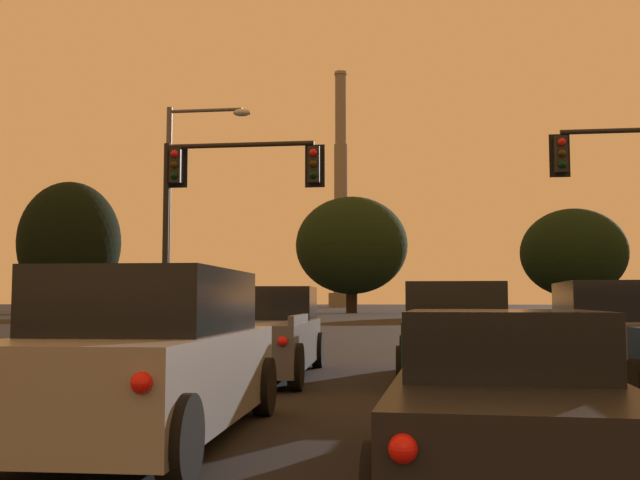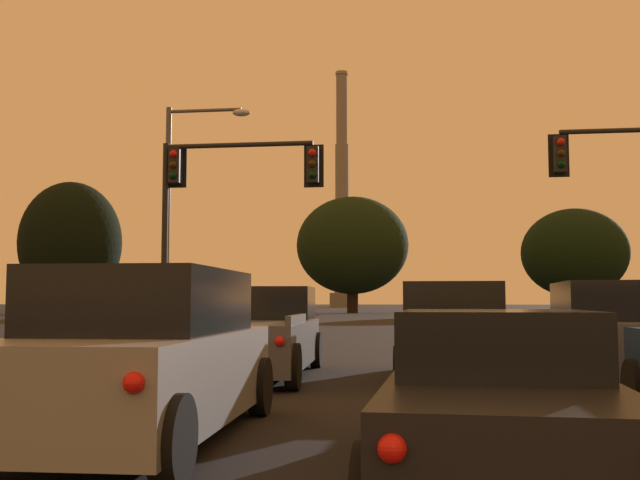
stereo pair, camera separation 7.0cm
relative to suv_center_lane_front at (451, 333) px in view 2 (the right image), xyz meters
name	(u,v)px [view 2 (the right image)]	position (x,y,z in m)	size (l,w,h in m)	color
suv_center_lane_front	(451,333)	(0.00, 0.00, 0.00)	(2.13, 4.92, 1.86)	#0F3823
sedan_center_lane_second	(497,399)	(0.06, -8.03, -0.23)	(2.16, 4.77, 1.43)	black
suv_right_lane_front	(612,335)	(2.88, -0.40, 0.00)	(2.32, 4.98, 1.86)	#4C4F54
suv_left_lane_second	(144,357)	(-3.59, -6.76, 0.00)	(2.22, 4.95, 1.86)	gray
pickup_truck_left_lane_front	(260,336)	(-3.81, 0.35, -0.09)	(2.43, 5.59, 1.82)	#4C4F54
traffic_light_overhead_left	(216,192)	(-6.42, 6.31, 3.77)	(4.87, 0.50, 6.14)	black
street_lamp	(181,197)	(-8.88, 10.56, 4.24)	(3.06, 0.36, 8.38)	#56565B
smokestack	(342,214)	(-17.63, 153.08, 20.29)	(5.70, 5.70, 54.08)	slate
treeline_center_left	(575,253)	(17.00, 72.92, 6.01)	(11.90, 10.71, 11.98)	black
treeline_far_left	(352,245)	(-8.52, 75.68, 7.32)	(13.61, 12.25, 14.17)	black
treeline_far_right	(70,243)	(-41.11, 68.22, 7.37)	(11.99, 10.79, 15.49)	black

